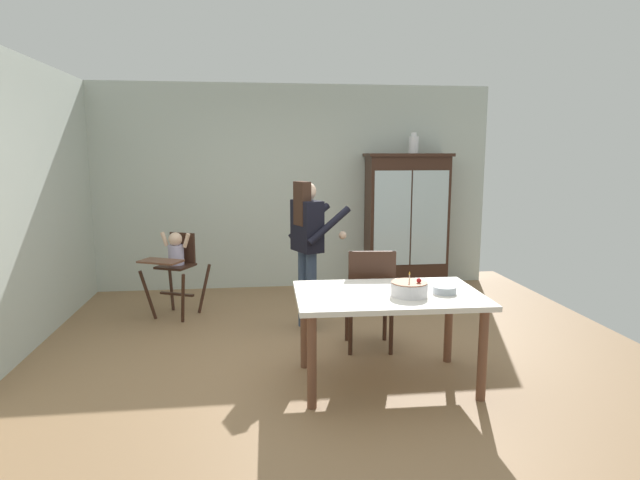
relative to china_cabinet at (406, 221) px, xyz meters
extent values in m
plane|color=#93704C|center=(-1.49, -2.37, -0.91)|extent=(6.24, 6.24, 0.00)
cube|color=beige|center=(-1.49, 0.26, 0.44)|extent=(5.32, 0.06, 2.70)
cube|color=#382116|center=(0.00, 0.00, -0.03)|extent=(1.06, 0.42, 1.76)
cube|color=#382116|center=(0.00, 0.00, 0.88)|extent=(1.12, 0.48, 0.04)
cube|color=silver|center=(-0.25, -0.21, 0.06)|extent=(0.48, 0.01, 1.23)
cube|color=silver|center=(0.25, -0.21, 0.06)|extent=(0.48, 0.01, 1.23)
cube|color=#382116|center=(0.00, 0.00, 0.06)|extent=(0.98, 0.36, 0.02)
cylinder|color=white|center=(0.07, 0.00, 1.01)|extent=(0.13, 0.13, 0.22)
cylinder|color=white|center=(0.07, 0.00, 1.14)|extent=(0.07, 0.07, 0.05)
cylinder|color=#382116|center=(-3.20, -1.07, -0.63)|extent=(0.18, 0.10, 0.56)
cylinder|color=#382116|center=(-2.80, -1.25, -0.63)|extent=(0.09, 0.18, 0.56)
cylinder|color=#382116|center=(-3.01, -0.67, -0.63)|extent=(0.09, 0.18, 0.56)
cylinder|color=#382116|center=(-2.61, -0.86, -0.63)|extent=(0.18, 0.10, 0.56)
cube|color=#382116|center=(-2.90, -0.96, -0.66)|extent=(0.40, 0.22, 0.02)
cube|color=#382116|center=(-2.90, -0.96, -0.33)|extent=(0.45, 0.45, 0.02)
cube|color=#382116|center=(-2.84, -0.82, -0.15)|extent=(0.29, 0.16, 0.34)
cube|color=brown|center=(-3.02, -1.21, -0.23)|extent=(0.50, 0.41, 0.02)
cylinder|color=#B2ADD1|center=(-2.90, -0.94, -0.21)|extent=(0.17, 0.17, 0.22)
sphere|color=beige|center=(-2.90, -0.94, -0.03)|extent=(0.15, 0.15, 0.15)
cylinder|color=beige|center=(-3.02, -0.88, -0.04)|extent=(0.11, 0.08, 0.17)
cylinder|color=beige|center=(-2.77, -1.00, -0.04)|extent=(0.11, 0.08, 0.17)
cylinder|color=#33425B|center=(-1.46, -1.64, -0.50)|extent=(0.11, 0.11, 0.82)
cylinder|color=#33425B|center=(-1.53, -1.48, -0.50)|extent=(0.11, 0.11, 0.82)
cube|color=black|center=(-1.50, -1.56, 0.17)|extent=(0.32, 0.41, 0.52)
cube|color=white|center=(-1.40, -1.52, 0.17)|extent=(0.03, 0.06, 0.49)
sphere|color=beige|center=(-1.50, -1.56, 0.52)|extent=(0.19, 0.19, 0.19)
cube|color=#382319|center=(-1.55, -1.58, 0.40)|extent=(0.17, 0.22, 0.44)
cylinder|color=black|center=(-1.29, -1.69, 0.19)|extent=(0.48, 0.26, 0.37)
sphere|color=beige|center=(-1.14, -1.63, 0.08)|extent=(0.08, 0.08, 0.08)
cylinder|color=black|center=(-1.45, -1.32, 0.19)|extent=(0.48, 0.26, 0.37)
sphere|color=beige|center=(-1.30, -1.26, 0.08)|extent=(0.08, 0.08, 0.08)
cube|color=silver|center=(-1.01, -2.96, -0.19)|extent=(1.46, 0.96, 0.04)
cylinder|color=brown|center=(-1.65, -3.32, -0.56)|extent=(0.07, 0.07, 0.70)
cylinder|color=brown|center=(-0.39, -3.35, -0.56)|extent=(0.07, 0.07, 0.70)
cylinder|color=brown|center=(-1.63, -2.57, -0.56)|extent=(0.07, 0.07, 0.70)
cylinder|color=brown|center=(-0.37, -2.61, -0.56)|extent=(0.07, 0.07, 0.70)
cylinder|color=white|center=(-0.87, -3.07, -0.12)|extent=(0.28, 0.28, 0.10)
cylinder|color=#935B3D|center=(-0.87, -3.07, -0.06)|extent=(0.27, 0.27, 0.01)
cylinder|color=#F2E5CC|center=(-0.87, -3.07, -0.03)|extent=(0.01, 0.01, 0.06)
cone|color=yellow|center=(-0.87, -3.07, 0.01)|extent=(0.02, 0.02, 0.02)
sphere|color=red|center=(-0.81, -3.11, -0.04)|extent=(0.04, 0.04, 0.04)
cylinder|color=#B2BCC6|center=(-0.58, -3.03, -0.14)|extent=(0.18, 0.18, 0.05)
cylinder|color=#382116|center=(-0.79, -2.01, -0.68)|extent=(0.04, 0.04, 0.45)
cylinder|color=#382116|center=(-1.15, -1.98, -0.68)|extent=(0.04, 0.04, 0.45)
cylinder|color=#382116|center=(-0.82, -2.38, -0.68)|extent=(0.04, 0.04, 0.45)
cylinder|color=#382116|center=(-1.19, -2.35, -0.68)|extent=(0.04, 0.04, 0.45)
cube|color=brown|center=(-0.99, -2.18, -0.44)|extent=(0.48, 0.48, 0.03)
cube|color=#382116|center=(-1.01, -2.38, -0.19)|extent=(0.42, 0.08, 0.48)
cylinder|color=#382116|center=(-0.82, -2.40, -0.19)|extent=(0.03, 0.03, 0.48)
cylinder|color=#382116|center=(-1.19, -2.36, -0.19)|extent=(0.03, 0.03, 0.48)
camera|label=1|loc=(-2.04, -6.88, 0.92)|focal=29.90mm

